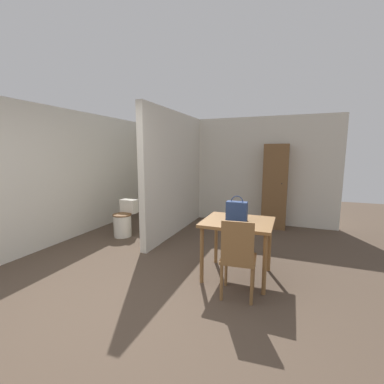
{
  "coord_description": "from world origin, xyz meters",
  "views": [
    {
      "loc": [
        1.74,
        -2.03,
        1.68
      ],
      "look_at": [
        0.15,
        2.06,
        1.01
      ],
      "focal_mm": 24.0,
      "sensor_mm": 36.0,
      "label": 1
    }
  ],
  "objects_px": {
    "dining_table": "(238,228)",
    "handbag": "(237,211)",
    "toilet": "(124,221)",
    "wooden_chair": "(238,256)",
    "wooden_cabinet": "(275,187)"
  },
  "relations": [
    {
      "from": "wooden_chair",
      "to": "handbag",
      "type": "distance_m",
      "value": 0.66
    },
    {
      "from": "dining_table",
      "to": "wooden_chair",
      "type": "relative_size",
      "value": 0.96
    },
    {
      "from": "dining_table",
      "to": "wooden_cabinet",
      "type": "relative_size",
      "value": 0.48
    },
    {
      "from": "wooden_cabinet",
      "to": "handbag",
      "type": "bearing_deg",
      "value": -96.81
    },
    {
      "from": "handbag",
      "to": "wooden_cabinet",
      "type": "xyz_separation_m",
      "value": [
        0.32,
        2.66,
        0.01
      ]
    },
    {
      "from": "dining_table",
      "to": "handbag",
      "type": "xyz_separation_m",
      "value": [
        -0.02,
        -0.02,
        0.24
      ]
    },
    {
      "from": "toilet",
      "to": "handbag",
      "type": "height_order",
      "value": "handbag"
    },
    {
      "from": "toilet",
      "to": "wooden_cabinet",
      "type": "bearing_deg",
      "value": 31.61
    },
    {
      "from": "toilet",
      "to": "wooden_chair",
      "type": "bearing_deg",
      "value": -28.88
    },
    {
      "from": "dining_table",
      "to": "handbag",
      "type": "distance_m",
      "value": 0.24
    },
    {
      "from": "toilet",
      "to": "wooden_cabinet",
      "type": "xyz_separation_m",
      "value": [
        2.81,
        1.73,
        0.62
      ]
    },
    {
      "from": "dining_table",
      "to": "toilet",
      "type": "relative_size",
      "value": 1.27
    },
    {
      "from": "dining_table",
      "to": "handbag",
      "type": "bearing_deg",
      "value": -135.89
    },
    {
      "from": "toilet",
      "to": "handbag",
      "type": "relative_size",
      "value": 2.11
    },
    {
      "from": "handbag",
      "to": "dining_table",
      "type": "bearing_deg",
      "value": 44.11
    }
  ]
}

